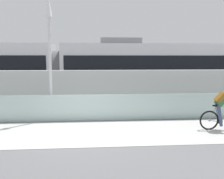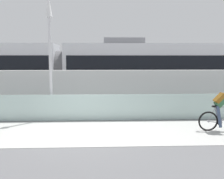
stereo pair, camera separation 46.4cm
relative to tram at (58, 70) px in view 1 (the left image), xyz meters
The scene contains 9 objects.
ground_plane 7.30m from the tram, 76.17° to the right, with size 200.00×200.00×0.00m, color slate.
bike_path_deck 7.30m from the tram, 76.17° to the right, with size 32.00×3.20×0.01m, color beige.
glass_parapet 5.44m from the tram, 71.36° to the right, with size 32.00×0.05×1.10m, color #ADC6C1.
concrete_barrier_wall 3.72m from the tram, 62.21° to the right, with size 32.00×0.36×2.04m, color silver.
tram_rail_near 2.63m from the tram, 23.05° to the right, with size 32.00×0.08×0.01m, color #595654.
tram_rail_far 2.63m from the tram, 23.05° to the left, with size 32.00×0.08×0.01m, color #595654.
tram is the anchor object (origin of this frame).
cyclist_on_bike 9.69m from the tram, 45.40° to the right, with size 1.77×0.58×1.61m.
lamp_post_antenna 4.91m from the tram, 86.76° to the right, with size 0.28×0.28×5.20m.
Camera 1 is at (0.23, -9.10, 2.61)m, focal length 42.35 mm.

